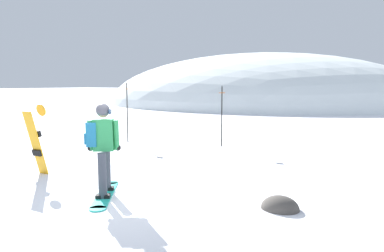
% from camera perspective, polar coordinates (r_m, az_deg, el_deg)
% --- Properties ---
extents(ground_plane, '(300.00, 300.00, 0.00)m').
position_cam_1_polar(ground_plane, '(6.71, -11.31, -11.30)').
color(ground_plane, white).
extents(ridge_peak_main, '(33.29, 29.96, 10.56)m').
position_cam_1_polar(ridge_peak_main, '(39.51, 10.94, 3.62)').
color(ridge_peak_main, white).
rests_on(ridge_peak_main, ground).
extents(snowboarder_main, '(1.12, 1.59, 1.71)m').
position_cam_1_polar(snowboarder_main, '(6.76, -14.18, -3.20)').
color(snowboarder_main, '#23B7A3').
rests_on(snowboarder_main, ground).
extents(spare_snowboard, '(0.28, 0.44, 1.61)m').
position_cam_1_polar(spare_snowboard, '(8.77, -23.61, -2.00)').
color(spare_snowboard, orange).
rests_on(spare_snowboard, ground).
extents(piste_marker_near, '(0.20, 0.20, 2.04)m').
position_cam_1_polar(piste_marker_near, '(11.78, 4.79, 2.31)').
color(piste_marker_near, black).
rests_on(piste_marker_near, ground).
extents(piste_marker_far, '(0.20, 0.20, 2.15)m').
position_cam_1_polar(piste_marker_far, '(12.86, -10.32, 2.87)').
color(piste_marker_far, black).
rests_on(piste_marker_far, ground).
extents(rock_small, '(0.64, 0.54, 0.45)m').
position_cam_1_polar(rock_small, '(6.24, 13.89, -12.77)').
color(rock_small, '#4C4742').
rests_on(rock_small, ground).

